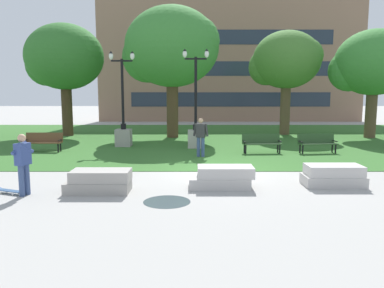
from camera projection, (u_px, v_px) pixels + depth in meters
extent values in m
plane|color=#A3A09B|center=(217.00, 172.00, 13.47)|extent=(140.00, 140.00, 0.00)
cube|color=#336628|center=(206.00, 138.00, 23.38)|extent=(40.00, 20.00, 0.02)
cube|color=#9E9991|center=(97.00, 187.00, 10.68)|extent=(1.80, 0.90, 0.32)
cube|color=#A6A098|center=(100.00, 176.00, 10.64)|extent=(1.66, 0.83, 0.32)
cube|color=#BCB7B2|center=(218.00, 182.00, 11.23)|extent=(1.80, 0.90, 0.32)
cube|color=beige|center=(225.00, 172.00, 11.18)|extent=(1.66, 0.83, 0.32)
cube|color=#BCB7B2|center=(332.00, 180.00, 11.45)|extent=(1.80, 0.90, 0.32)
cube|color=beige|center=(333.00, 170.00, 11.40)|extent=(1.66, 0.83, 0.32)
cylinder|color=#384C7A|center=(20.00, 181.00, 10.20)|extent=(0.15, 0.15, 0.86)
cylinder|color=#384C7A|center=(26.00, 179.00, 10.39)|extent=(0.15, 0.15, 0.86)
cube|color=#334784|center=(22.00, 154.00, 10.20)|extent=(0.36, 0.46, 0.60)
cylinder|color=#334784|center=(18.00, 148.00, 10.17)|extent=(0.28, 0.53, 0.35)
cylinder|color=#334784|center=(25.00, 148.00, 10.18)|extent=(0.28, 0.53, 0.35)
sphere|color=tan|center=(21.00, 138.00, 10.14)|extent=(0.22, 0.22, 0.22)
cube|color=#2D4C75|center=(9.00, 191.00, 10.50)|extent=(0.82, 0.48, 0.02)
cube|color=#2D4C75|center=(21.00, 192.00, 10.34)|extent=(0.19, 0.23, 0.06)
cylinder|color=silver|center=(0.00, 193.00, 10.49)|extent=(0.06, 0.05, 0.06)
cylinder|color=silver|center=(6.00, 191.00, 10.69)|extent=(0.06, 0.05, 0.06)
cylinder|color=silver|center=(12.00, 195.00, 10.33)|extent=(0.06, 0.05, 0.06)
cylinder|color=silver|center=(18.00, 193.00, 10.53)|extent=(0.06, 0.05, 0.06)
cylinder|color=#47515B|center=(166.00, 202.00, 9.74)|extent=(1.24, 1.24, 0.01)
cube|color=brown|center=(42.00, 143.00, 17.87)|extent=(1.81, 0.47, 0.05)
cube|color=brown|center=(43.00, 137.00, 18.08)|extent=(1.80, 0.16, 0.46)
cube|color=black|center=(24.00, 140.00, 17.86)|extent=(0.07, 0.40, 0.04)
cube|color=black|center=(59.00, 140.00, 17.84)|extent=(0.07, 0.40, 0.04)
cylinder|color=black|center=(24.00, 148.00, 17.75)|extent=(0.07, 0.07, 0.41)
cylinder|color=black|center=(57.00, 148.00, 17.73)|extent=(0.07, 0.07, 0.41)
cylinder|color=black|center=(27.00, 147.00, 18.07)|extent=(0.07, 0.07, 0.41)
cylinder|color=black|center=(60.00, 147.00, 18.04)|extent=(0.07, 0.07, 0.41)
cube|color=#284723|center=(317.00, 144.00, 17.47)|extent=(1.84, 0.65, 0.05)
cube|color=#284723|center=(315.00, 138.00, 17.68)|extent=(1.80, 0.34, 0.46)
cube|color=black|center=(300.00, 142.00, 17.35)|extent=(0.11, 0.40, 0.04)
cube|color=black|center=(334.00, 141.00, 17.55)|extent=(0.11, 0.40, 0.04)
cylinder|color=black|center=(302.00, 150.00, 17.25)|extent=(0.07, 0.07, 0.41)
cylinder|color=black|center=(335.00, 149.00, 17.44)|extent=(0.07, 0.07, 0.41)
cylinder|color=black|center=(299.00, 149.00, 17.56)|extent=(0.07, 0.07, 0.41)
cylinder|color=black|center=(331.00, 148.00, 17.75)|extent=(0.07, 0.07, 0.41)
cube|color=#284723|center=(261.00, 144.00, 17.46)|extent=(1.82, 0.56, 0.05)
cube|color=#284723|center=(260.00, 138.00, 17.67)|extent=(1.80, 0.24, 0.46)
cube|color=black|center=(243.00, 142.00, 17.38)|extent=(0.09, 0.40, 0.04)
cube|color=black|center=(279.00, 141.00, 17.50)|extent=(0.09, 0.40, 0.04)
cylinder|color=black|center=(245.00, 149.00, 17.28)|extent=(0.07, 0.07, 0.41)
cylinder|color=black|center=(279.00, 149.00, 17.38)|extent=(0.07, 0.07, 0.41)
cylinder|color=black|center=(243.00, 148.00, 17.59)|extent=(0.07, 0.07, 0.41)
cylinder|color=black|center=(277.00, 148.00, 17.70)|extent=(0.07, 0.07, 0.41)
cube|color=#ADA89E|center=(195.00, 139.00, 19.30)|extent=(0.80, 0.80, 0.90)
cylinder|color=black|center=(195.00, 127.00, 19.22)|extent=(0.28, 0.28, 0.30)
cylinder|color=black|center=(195.00, 94.00, 18.99)|extent=(0.14, 0.14, 3.70)
cube|color=black|center=(195.00, 59.00, 18.75)|extent=(1.10, 0.08, 0.08)
ellipsoid|color=white|center=(184.00, 54.00, 18.72)|extent=(0.22, 0.22, 0.36)
cone|color=black|center=(184.00, 50.00, 18.69)|extent=(0.20, 0.20, 0.13)
ellipsoid|color=white|center=(206.00, 54.00, 18.72)|extent=(0.22, 0.22, 0.36)
cone|color=black|center=(206.00, 50.00, 18.69)|extent=(0.20, 0.20, 0.13)
cube|color=gray|center=(123.00, 138.00, 19.80)|extent=(0.80, 0.80, 0.90)
cylinder|color=black|center=(122.00, 126.00, 19.72)|extent=(0.28, 0.28, 0.30)
cylinder|color=black|center=(122.00, 94.00, 19.50)|extent=(0.14, 0.14, 3.64)
cube|color=black|center=(121.00, 61.00, 19.26)|extent=(1.10, 0.08, 0.08)
ellipsoid|color=white|center=(110.00, 56.00, 19.23)|extent=(0.22, 0.22, 0.36)
cone|color=black|center=(110.00, 52.00, 19.20)|extent=(0.20, 0.20, 0.13)
ellipsoid|color=white|center=(131.00, 56.00, 19.23)|extent=(0.22, 0.22, 0.36)
cone|color=black|center=(131.00, 52.00, 19.21)|extent=(0.20, 0.20, 0.13)
cylinder|color=brown|center=(284.00, 107.00, 25.36)|extent=(0.67, 0.67, 3.77)
ellipsoid|color=#42752D|center=(286.00, 60.00, 24.94)|extent=(4.50, 4.50, 3.83)
sphere|color=#42752D|center=(266.00, 67.00, 25.45)|extent=(2.48, 2.48, 2.48)
sphere|color=#42752D|center=(305.00, 56.00, 24.47)|extent=(2.25, 2.25, 2.25)
cylinder|color=#42301E|center=(66.00, 107.00, 24.58)|extent=(0.69, 0.69, 3.76)
ellipsoid|color=#2D6B28|center=(64.00, 57.00, 24.15)|extent=(4.98, 4.98, 4.23)
sphere|color=#2D6B28|center=(46.00, 65.00, 24.70)|extent=(2.74, 2.74, 2.74)
sphere|color=#2D6B28|center=(81.00, 52.00, 23.62)|extent=(2.49, 2.49, 2.49)
cylinder|color=#4C3823|center=(171.00, 105.00, 23.64)|extent=(0.73, 0.73, 4.04)
ellipsoid|color=#387F33|center=(171.00, 47.00, 23.16)|extent=(5.83, 5.83, 4.96)
sphere|color=#387F33|center=(146.00, 57.00, 23.81)|extent=(3.21, 3.21, 3.21)
sphere|color=#387F33|center=(195.00, 41.00, 22.54)|extent=(2.92, 2.92, 2.92)
cylinder|color=brown|center=(370.00, 111.00, 23.53)|extent=(0.68, 0.68, 3.37)
ellipsoid|color=#387F33|center=(373.00, 62.00, 23.13)|extent=(4.75, 4.75, 4.04)
sphere|color=#387F33|center=(348.00, 71.00, 23.66)|extent=(2.61, 2.61, 2.61)
cylinder|color=#384C7A|center=(198.00, 147.00, 16.54)|extent=(0.15, 0.15, 0.86)
cylinder|color=#384C7A|center=(202.00, 147.00, 16.50)|extent=(0.15, 0.15, 0.86)
cube|color=#2D2D30|center=(200.00, 131.00, 16.42)|extent=(0.44, 0.32, 0.60)
cylinder|color=#2D2D30|center=(194.00, 130.00, 16.51)|extent=(0.19, 0.14, 0.56)
cylinder|color=#2D2D30|center=(206.00, 130.00, 16.33)|extent=(0.19, 0.14, 0.56)
sphere|color=tan|center=(200.00, 121.00, 16.36)|extent=(0.22, 0.22, 0.22)
cube|color=#8E6B56|center=(230.00, 59.00, 36.92)|extent=(26.24, 1.00, 12.39)
cube|color=#232D3D|center=(230.00, 99.00, 36.95)|extent=(19.68, 0.03, 1.40)
cube|color=#232D3D|center=(230.00, 69.00, 36.55)|extent=(19.68, 0.03, 1.40)
cube|color=#232D3D|center=(231.00, 37.00, 36.14)|extent=(19.68, 0.03, 1.40)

